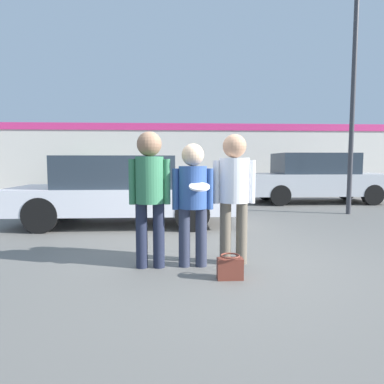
{
  "coord_description": "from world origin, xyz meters",
  "views": [
    {
      "loc": [
        -0.46,
        -4.64,
        1.37
      ],
      "look_at": [
        -0.22,
        -0.06,
        0.96
      ],
      "focal_mm": 32.0,
      "sensor_mm": 36.0,
      "label": 1
    }
  ],
  "objects": [
    {
      "name": "parked_car_near",
      "position": [
        -1.6,
        2.84,
        0.75
      ],
      "size": [
        4.71,
        1.88,
        1.49
      ],
      "color": "silver",
      "rests_on": "ground"
    },
    {
      "name": "person_middle_with_frisbee",
      "position": [
        -0.21,
        -0.26,
        0.95
      ],
      "size": [
        0.53,
        0.56,
        1.6
      ],
      "color": "#2D3347",
      "rests_on": "ground"
    },
    {
      "name": "ground_plane",
      "position": [
        0.0,
        0.0,
        0.0
      ],
      "size": [
        56.0,
        56.0,
        0.0
      ],
      "primitive_type": "plane",
      "color": "#66635E"
    },
    {
      "name": "person_left",
      "position": [
        -0.77,
        -0.28,
        1.05
      ],
      "size": [
        0.53,
        0.36,
        1.75
      ],
      "color": "#1E2338",
      "rests_on": "ground"
    },
    {
      "name": "storefront_building",
      "position": [
        0.0,
        10.5,
        1.55
      ],
      "size": [
        24.0,
        0.22,
        3.03
      ],
      "color": "silver",
      "rests_on": "ground"
    },
    {
      "name": "shrub",
      "position": [
        -4.48,
        9.71,
        0.6
      ],
      "size": [
        1.21,
        1.21,
        1.21
      ],
      "color": "#285B2D",
      "rests_on": "ground"
    },
    {
      "name": "street_lamp",
      "position": [
        4.35,
        4.04,
        4.21
      ],
      "size": [
        1.45,
        0.35,
        6.98
      ],
      "color": "#38383D",
      "rests_on": "ground"
    },
    {
      "name": "handbag",
      "position": [
        0.19,
        -0.78,
        0.14
      ],
      "size": [
        0.3,
        0.23,
        0.29
      ],
      "color": "brown",
      "rests_on": "ground"
    },
    {
      "name": "parked_car_far",
      "position": [
        4.28,
        6.59,
        0.81
      ],
      "size": [
        4.79,
        1.88,
        1.65
      ],
      "color": "#B7BABF",
      "rests_on": "ground"
    },
    {
      "name": "person_right",
      "position": [
        0.34,
        -0.16,
        1.05
      ],
      "size": [
        0.57,
        0.4,
        1.73
      ],
      "color": "#665B4C",
      "rests_on": "ground"
    }
  ]
}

